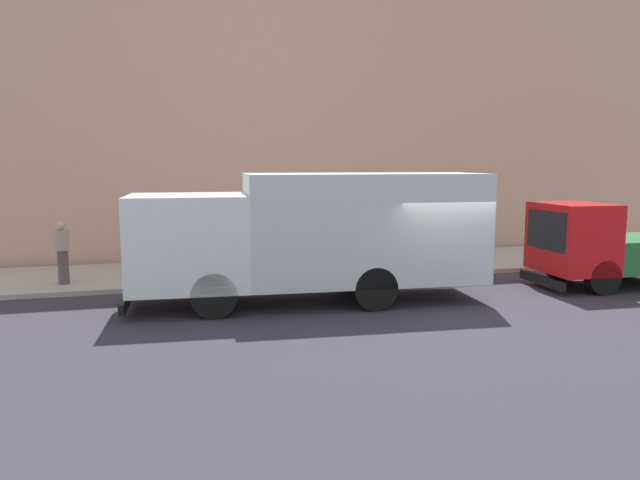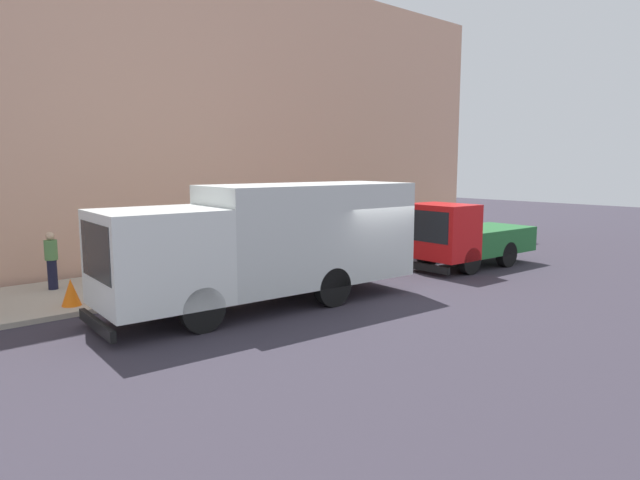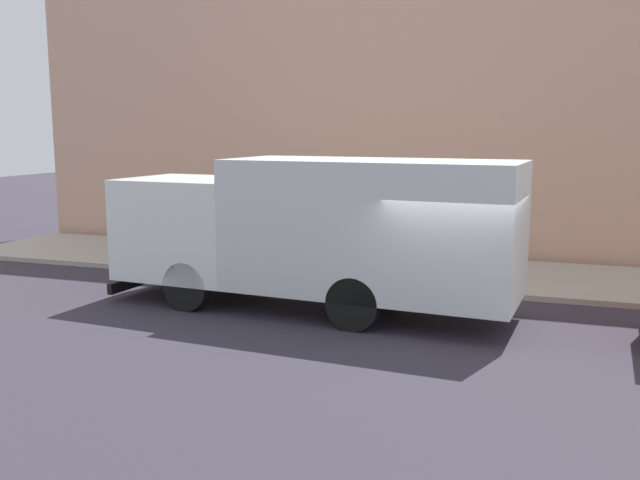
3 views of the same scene
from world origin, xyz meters
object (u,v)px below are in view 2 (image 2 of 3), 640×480
object	(u,v)px
pedestrian_walking	(51,259)
traffic_cone_orange	(71,292)
small_flatbed_truck	(465,237)
large_utility_truck	(271,240)
street_sign_post	(208,235)

from	to	relation	value
pedestrian_walking	traffic_cone_orange	bearing A→B (deg)	106.78
small_flatbed_truck	pedestrian_walking	distance (m)	13.42
small_flatbed_truck	large_utility_truck	bearing A→B (deg)	91.38
traffic_cone_orange	street_sign_post	size ratio (longest dim) A/B	0.27
pedestrian_walking	street_sign_post	size ratio (longest dim) A/B	0.64
traffic_cone_orange	street_sign_post	bearing A→B (deg)	-96.75
small_flatbed_truck	street_sign_post	size ratio (longest dim) A/B	2.03
street_sign_post	small_flatbed_truck	bearing A→B (deg)	-107.36
small_flatbed_truck	traffic_cone_orange	world-z (taller)	small_flatbed_truck
traffic_cone_orange	pedestrian_walking	bearing A→B (deg)	-5.59
large_utility_truck	small_flatbed_truck	size ratio (longest dim) A/B	1.66
pedestrian_walking	large_utility_truck	bearing A→B (deg)	149.04
large_utility_truck	pedestrian_walking	distance (m)	6.52
small_flatbed_truck	traffic_cone_orange	distance (m)	12.90
large_utility_truck	small_flatbed_truck	xyz separation A→B (m)	(-0.25, -8.39, -0.64)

